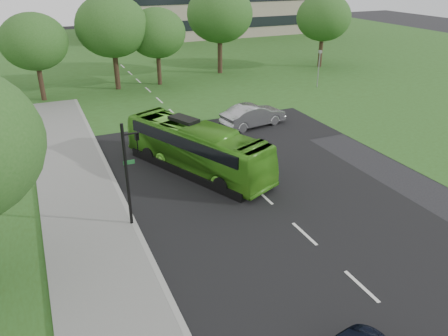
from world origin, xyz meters
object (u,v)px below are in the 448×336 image
at_px(tree_park_d, 220,14).
at_px(camera_pole, 319,64).
at_px(tree_park_e, 324,17).
at_px(sedan, 253,115).
at_px(tree_park_a, 34,42).
at_px(tree_park_c, 157,33).
at_px(traffic_light, 130,168).
at_px(bus, 197,148).
at_px(tree_park_b, 112,26).

xyz_separation_m(tree_park_d, camera_pole, (6.47, -9.92, -4.05)).
xyz_separation_m(tree_park_e, sedan, (-17.26, -15.76, -4.87)).
bearing_deg(tree_park_d, tree_park_a, -169.75).
bearing_deg(tree_park_a, tree_park_c, 5.95).
relative_size(tree_park_d, camera_pole, 2.57).
distance_m(tree_park_a, sedan, 20.65).
xyz_separation_m(tree_park_a, traffic_light, (2.67, -24.44, -2.19)).
height_order(traffic_light, camera_pole, traffic_light).
xyz_separation_m(tree_park_c, bus, (-3.82, -21.06, -3.72)).
bearing_deg(tree_park_a, sedan, -44.48).
bearing_deg(tree_park_d, sedan, -105.37).
distance_m(tree_park_e, traffic_light, 39.07).
relative_size(sedan, traffic_light, 1.00).
height_order(tree_park_c, tree_park_d, tree_park_d).
relative_size(tree_park_a, traffic_light, 1.49).
height_order(tree_park_b, bus, tree_park_b).
relative_size(tree_park_a, sedan, 1.49).
bearing_deg(bus, tree_park_c, 56.09).
relative_size(tree_park_c, bus, 0.73).
relative_size(tree_park_c, camera_pole, 2.06).
bearing_deg(camera_pole, tree_park_a, -176.26).
relative_size(tree_park_a, tree_park_c, 1.01).
bearing_deg(tree_park_e, camera_pole, -126.39).
xyz_separation_m(tree_park_a, bus, (7.60, -19.87, -3.78)).
bearing_deg(sedan, tree_park_c, 1.22).
height_order(tree_park_a, camera_pole, tree_park_a).
xyz_separation_m(tree_park_c, tree_park_d, (7.83, 2.29, 1.27)).
relative_size(traffic_light, camera_pole, 1.40).
height_order(bus, sedan, bus).
relative_size(tree_park_b, camera_pole, 2.43).
height_order(tree_park_b, tree_park_e, tree_park_b).
bearing_deg(tree_park_a, tree_park_d, 10.25).
relative_size(bus, traffic_light, 2.02).
distance_m(traffic_light, camera_pole, 29.24).
bearing_deg(bus, sedan, 16.51).
distance_m(tree_park_c, sedan, 16.20).
distance_m(sedan, traffic_light, 15.76).
relative_size(tree_park_b, tree_park_c, 1.18).
height_order(tree_park_b, camera_pole, tree_park_b).
xyz_separation_m(tree_park_a, tree_park_e, (31.66, 1.63, 0.49)).
relative_size(tree_park_b, sedan, 1.73).
bearing_deg(sedan, tree_park_a, 35.73).
height_order(tree_park_a, tree_park_b, tree_park_b).
bearing_deg(tree_park_e, bus, -138.22).
distance_m(tree_park_a, tree_park_e, 31.70).
bearing_deg(bus, traffic_light, -160.76).
xyz_separation_m(tree_park_b, tree_park_e, (24.59, 0.52, -0.34)).
bearing_deg(tree_park_a, tree_park_e, 2.94).
xyz_separation_m(tree_park_a, sedan, (14.40, -14.14, -4.38)).
bearing_deg(sedan, bus, 120.35).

